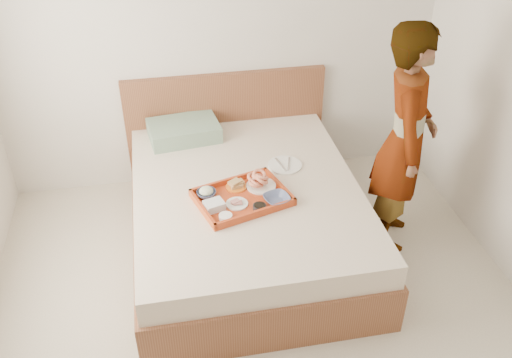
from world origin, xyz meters
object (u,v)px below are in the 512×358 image
object	(u,v)px
bed	(247,216)
tray	(242,197)
dinner_plate	(285,165)
person	(405,141)

from	to	relation	value
bed	tray	bearing A→B (deg)	-109.29
dinner_plate	person	xyz separation A→B (m)	(0.76, -0.30, 0.30)
tray	dinner_plate	bearing A→B (deg)	26.98
bed	dinner_plate	bearing A→B (deg)	31.76
tray	dinner_plate	size ratio (longest dim) A/B	2.38
bed	dinner_plate	size ratio (longest dim) A/B	8.00
tray	person	size ratio (longest dim) A/B	0.36
dinner_plate	person	world-z (taller)	person
bed	tray	size ratio (longest dim) A/B	3.37
tray	person	distance (m)	1.17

